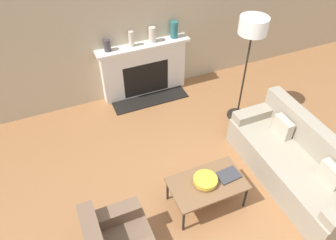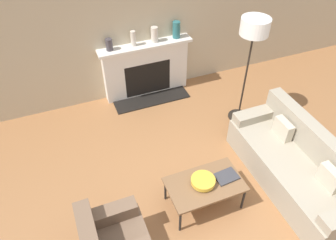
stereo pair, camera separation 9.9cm
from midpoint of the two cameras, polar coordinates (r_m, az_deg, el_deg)
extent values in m
plane|color=#99663D|center=(4.60, 9.21, -16.19)|extent=(18.00, 18.00, 0.00)
cube|color=#BCAD8E|center=(5.84, -5.38, 17.16)|extent=(18.00, 0.06, 2.90)
cube|color=silver|center=(6.18, -4.63, 8.62)|extent=(1.58, 0.20, 1.00)
cube|color=black|center=(6.19, -4.30, 7.19)|extent=(0.87, 0.04, 0.65)
cube|color=black|center=(6.25, -3.53, 3.58)|extent=(1.42, 0.40, 0.02)
cube|color=silver|center=(5.89, -4.82, 12.75)|extent=(1.70, 0.28, 0.05)
cube|color=#9E937F|center=(5.03, 20.13, -8.00)|extent=(0.82, 2.14, 0.45)
cube|color=#9E937F|center=(4.92, 24.15, -3.42)|extent=(0.20, 2.14, 0.42)
cube|color=#9E937F|center=(5.31, 14.60, 1.16)|extent=(0.76, 0.22, 0.14)
cube|color=#C0B49C|center=(5.07, 18.86, -1.15)|extent=(0.12, 0.32, 0.28)
cube|color=#C0B49C|center=(4.66, 25.97, -8.52)|extent=(0.12, 0.32, 0.28)
cube|color=brown|center=(3.80, -13.53, -19.66)|extent=(0.18, 0.73, 0.40)
cube|color=brown|center=(4.03, -10.19, -16.04)|extent=(0.65, 0.18, 0.19)
cube|color=brown|center=(4.35, 6.22, -10.93)|extent=(0.99, 0.59, 0.03)
cylinder|color=black|center=(4.27, 2.03, -17.17)|extent=(0.03, 0.03, 0.40)
cylinder|color=black|center=(4.57, 12.72, -12.96)|extent=(0.03, 0.03, 0.40)
cylinder|color=black|center=(4.53, -0.72, -12.07)|extent=(0.03, 0.03, 0.40)
cylinder|color=black|center=(4.82, 9.43, -8.50)|extent=(0.03, 0.03, 0.40)
cylinder|color=gold|center=(4.33, 5.84, -10.72)|extent=(0.11, 0.11, 0.02)
cylinder|color=gold|center=(4.30, 5.87, -10.38)|extent=(0.32, 0.32, 0.06)
cube|color=#38383D|center=(4.44, 9.82, -9.46)|extent=(0.31, 0.24, 0.02)
cylinder|color=black|center=(6.00, 11.46, 0.86)|extent=(0.36, 0.36, 0.03)
cylinder|color=black|center=(5.51, 12.60, 7.36)|extent=(0.03, 0.03, 1.62)
cylinder|color=white|center=(5.07, 14.12, 15.70)|extent=(0.43, 0.43, 0.25)
cylinder|color=#3D383D|center=(5.72, -11.04, 12.63)|extent=(0.12, 0.12, 0.21)
cylinder|color=beige|center=(5.79, -6.92, 13.84)|extent=(0.09, 0.09, 0.27)
cylinder|color=beige|center=(5.89, -3.25, 14.61)|extent=(0.12, 0.12, 0.27)
cylinder|color=#28666B|center=(6.02, 0.58, 15.45)|extent=(0.13, 0.13, 0.30)
camera|label=1|loc=(0.05, -90.55, -0.49)|focal=35.00mm
camera|label=2|loc=(0.05, 89.45, 0.49)|focal=35.00mm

